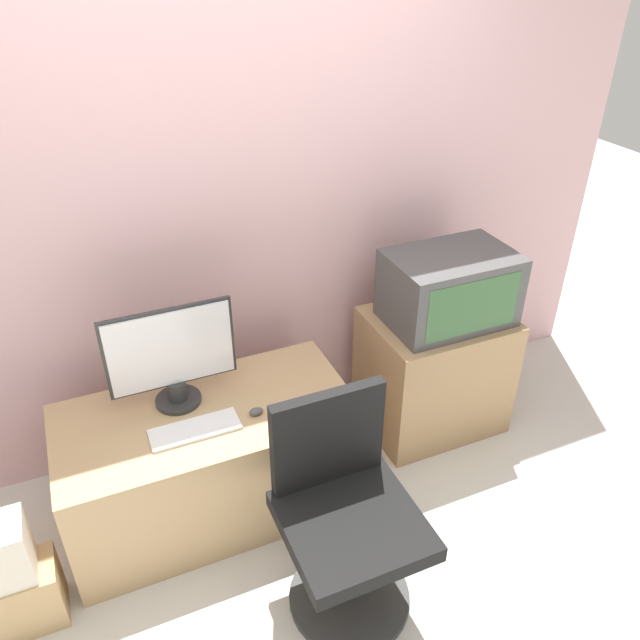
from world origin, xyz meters
The scene contains 11 objects.
ground_plane centered at (0.00, 0.00, 0.00)m, with size 12.00×12.00×0.00m, color beige.
wall_back centered at (0.00, 1.32, 1.30)m, with size 4.40×0.05×2.60m.
desk centered at (-0.27, 0.78, 0.29)m, with size 1.28×0.64×0.57m.
side_stand centered at (0.98, 0.91, 0.33)m, with size 0.70×0.54×0.67m.
main_monitor centered at (-0.36, 0.90, 0.82)m, with size 0.54×0.20×0.47m.
keyboard centered at (-0.34, 0.68, 0.58)m, with size 0.37×0.14×0.01m.
mouse centered at (-0.08, 0.68, 0.59)m, with size 0.06×0.04×0.03m.
crt_tv centered at (1.00, 0.88, 0.85)m, with size 0.61×0.41×0.36m.
office_chair centered at (0.09, 0.14, 0.42)m, with size 0.50×0.50×0.91m.
cardboard_box_lower centered at (-1.12, 0.51, 0.14)m, with size 0.31×0.21×0.28m.
cardboard_box_upper centered at (-1.12, 0.51, 0.41)m, with size 0.20×0.19×0.25m.
Camera 1 is at (-0.64, -1.31, 2.33)m, focal length 35.00 mm.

